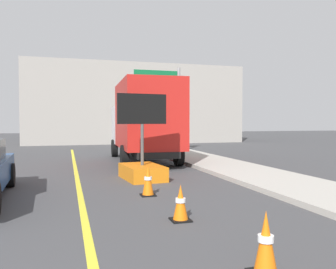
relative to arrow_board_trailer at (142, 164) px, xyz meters
name	(u,v)px	position (x,y,z in m)	size (l,w,h in m)	color
lane_center_stripe	(88,237)	(-1.98, -5.25, -0.48)	(0.14, 36.00, 0.01)	yellow
arrow_board_trailer	(142,164)	(0.00, 0.00, 0.00)	(1.60, 1.90, 2.70)	orange
box_truck	(144,120)	(1.09, 4.71, 1.40)	(2.72, 6.99, 3.52)	black
highway_guide_sign	(166,94)	(3.33, 9.00, 2.94)	(2.79, 0.18, 5.00)	gray
far_building_block	(134,105)	(3.49, 20.30, 2.85)	(18.29, 6.32, 6.67)	gray
traffic_cone_near_sign	(266,243)	(-0.02, -7.20, -0.10)	(0.36, 0.36, 0.77)	black
traffic_cone_mid_lane	(181,203)	(-0.28, -4.75, -0.15)	(0.36, 0.36, 0.67)	black
traffic_cone_far_lane	(148,181)	(-0.37, -2.45, -0.11)	(0.36, 0.36, 0.76)	black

